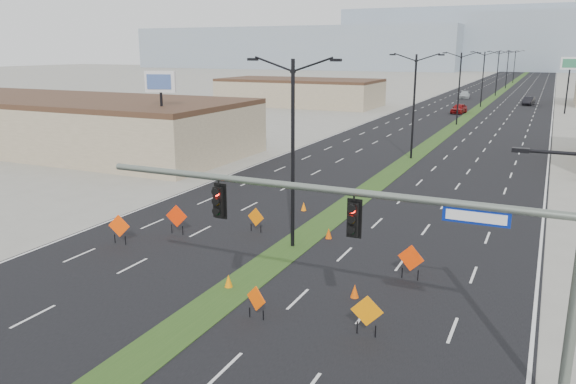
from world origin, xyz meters
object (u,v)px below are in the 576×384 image
at_px(cone_0, 229,281).
at_px(cone_2, 329,233).
at_px(construction_sign_2, 256,218).
at_px(construction_sign_5, 367,312).
at_px(signal_mast, 411,240).
at_px(streetlight_5, 507,68).
at_px(streetlight_4, 497,72).
at_px(construction_sign_3, 256,300).
at_px(cone_1, 355,291).
at_px(streetlight_1, 414,103).
at_px(pole_sign_west, 161,90).
at_px(car_mid, 529,101).
at_px(pole_sign_east_far, 570,68).
at_px(streetlight_3, 483,77).
at_px(construction_sign_0, 119,227).
at_px(streetlight_2, 459,86).
at_px(car_left, 459,109).
at_px(streetlight_0, 293,149).
at_px(construction_sign_1, 177,217).
at_px(car_far, 464,95).
at_px(construction_sign_4, 411,259).
at_px(cone_3, 304,206).

xyz_separation_m(cone_0, cone_2, (1.65, 8.26, -0.01)).
bearing_deg(construction_sign_2, construction_sign_5, -36.96).
bearing_deg(signal_mast, streetlight_5, 93.26).
bearing_deg(streetlight_4, streetlight_5, 90.00).
height_order(construction_sign_3, cone_0, construction_sign_3).
height_order(streetlight_5, construction_sign_2, streetlight_5).
bearing_deg(cone_1, cone_2, 119.30).
bearing_deg(streetlight_5, construction_sign_3, -89.14).
height_order(streetlight_1, pole_sign_west, streetlight_1).
bearing_deg(car_mid, cone_0, -87.73).
xyz_separation_m(construction_sign_3, cone_1, (2.93, 3.54, -0.52)).
height_order(car_mid, pole_sign_east_far, pole_sign_east_far).
height_order(streetlight_3, construction_sign_0, streetlight_3).
height_order(streetlight_2, car_left, streetlight_2).
height_order(construction_sign_0, construction_sign_3, construction_sign_0).
xyz_separation_m(car_mid, construction_sign_0, (-16.69, -95.72, 0.21)).
bearing_deg(streetlight_0, cone_0, -93.12).
bearing_deg(construction_sign_2, streetlight_5, 95.37).
xyz_separation_m(construction_sign_1, construction_sign_5, (13.58, -6.85, -0.08)).
bearing_deg(construction_sign_5, streetlight_3, 84.32).
height_order(streetlight_5, pole_sign_east_far, streetlight_5).
relative_size(construction_sign_0, construction_sign_5, 1.04).
height_order(streetlight_0, construction_sign_5, streetlight_0).
distance_m(streetlight_4, construction_sign_0, 116.11).
distance_m(streetlight_3, construction_sign_0, 88.25).
height_order(streetlight_2, streetlight_4, same).
height_order(streetlight_3, car_left, streetlight_3).
bearing_deg(construction_sign_2, cone_1, -30.41).
distance_m(car_mid, construction_sign_3, 100.50).
bearing_deg(pole_sign_east_far, signal_mast, -102.91).
relative_size(construction_sign_3, pole_sign_east_far, 0.15).
bearing_deg(cone_1, streetlight_3, 93.32).
xyz_separation_m(streetlight_3, construction_sign_1, (-6.97, -84.93, -4.38)).
relative_size(streetlight_5, cone_0, 15.64).
relative_size(construction_sign_2, cone_1, 2.41).
height_order(car_mid, construction_sign_2, car_mid).
xyz_separation_m(streetlight_0, streetlight_1, (0.00, 28.00, 0.00)).
xyz_separation_m(car_left, construction_sign_1, (-4.97, -72.17, 0.22)).
bearing_deg(construction_sign_3, car_left, 112.75).
xyz_separation_m(streetlight_5, construction_sign_3, (2.22, -148.32, -4.60)).
xyz_separation_m(car_far, cone_2, (6.83, -100.27, -0.44)).
distance_m(streetlight_3, pole_sign_west, 72.07).
xyz_separation_m(streetlight_4, construction_sign_5, (6.61, -119.78, -4.46)).
distance_m(car_mid, construction_sign_5, 99.80).
height_order(streetlight_0, cone_2, streetlight_0).
xyz_separation_m(streetlight_5, car_far, (-5.52, -37.67, -4.67)).
bearing_deg(construction_sign_4, construction_sign_1, -174.64).
bearing_deg(streetlight_5, streetlight_0, -90.00).
xyz_separation_m(streetlight_2, cone_3, (-2.25, -49.32, -5.12)).
height_order(cone_1, cone_2, cone_2).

